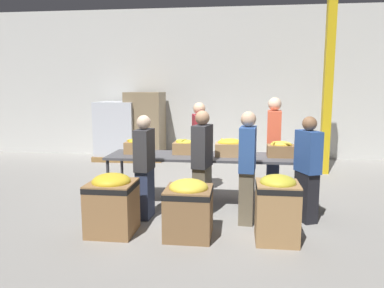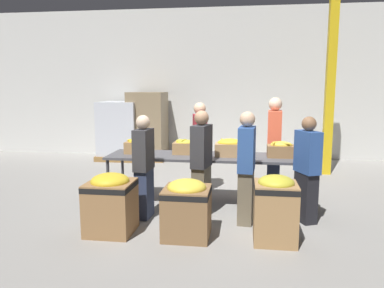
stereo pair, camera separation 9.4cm
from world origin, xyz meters
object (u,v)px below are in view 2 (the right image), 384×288
banana_box_3 (281,149)px  support_pillar (330,83)px  donation_bin_2 (275,207)px  donation_bin_0 (111,201)px  donation_bin_1 (187,207)px  pallet_stack_1 (121,131)px  volunteer_2 (246,168)px  banana_box_1 (185,147)px  sorting_table (205,158)px  pallet_stack_0 (148,126)px  volunteer_3 (274,147)px  volunteer_5 (144,167)px  volunteer_4 (201,164)px  banana_box_2 (230,147)px  volunteer_0 (307,170)px  banana_box_0 (137,146)px  volunteer_1 (200,148)px

banana_box_3 → support_pillar: (1.22, 2.47, 1.07)m
banana_box_3 → donation_bin_2: size_ratio=0.51×
donation_bin_0 → donation_bin_1: bearing=0.0°
donation_bin_0 → pallet_stack_1: 5.26m
volunteer_2 → donation_bin_0: size_ratio=1.97×
banana_box_1 → pallet_stack_1: 4.19m
sorting_table → pallet_stack_0: size_ratio=1.78×
donation_bin_0 → volunteer_3: bearing=43.2°
volunteer_3 → donation_bin_1: size_ratio=2.29×
donation_bin_1 → pallet_stack_0: (-1.84, 5.09, 0.48)m
volunteer_5 → volunteer_4: bearing=-73.5°
banana_box_2 → volunteer_0: volunteer_0 is taller
volunteer_4 → donation_bin_2: (1.02, -0.82, -0.33)m
donation_bin_1 → sorting_table: bearing=87.0°
banana_box_0 → banana_box_2: bearing=-1.5°
volunteer_2 → donation_bin_0: (-1.76, -0.62, -0.36)m
donation_bin_2 → banana_box_3: bearing=82.6°
volunteer_1 → donation_bin_0: 2.38m
sorting_table → support_pillar: support_pillar is taller
volunteer_4 → volunteer_5: 0.85m
donation_bin_0 → banana_box_2: bearing=43.5°
banana_box_0 → volunteer_2: bearing=-25.0°
volunteer_3 → volunteer_4: (-1.14, -1.30, -0.08)m
volunteer_3 → volunteer_4: 1.73m
volunteer_3 → pallet_stack_1: size_ratio=1.14×
volunteer_2 → banana_box_0: bearing=70.8°
sorting_table → donation_bin_0: size_ratio=3.94×
donation_bin_0 → donation_bin_1: 1.02m
sorting_table → pallet_stack_1: bearing=126.3°
volunteer_2 → volunteer_3: bearing=-12.3°
volunteer_2 → sorting_table: bearing=45.5°
banana_box_2 → volunteer_0: (1.11, -0.64, -0.20)m
sorting_table → volunteer_1: volunteer_1 is taller
volunteer_0 → volunteer_1: (-1.69, 1.38, 0.06)m
support_pillar → volunteer_0: bearing=-106.4°
volunteer_0 → volunteer_5: volunteer_5 is taller
pallet_stack_0 → pallet_stack_1: (-0.73, -0.07, -0.12)m
banana_box_1 → pallet_stack_0: (-1.58, 3.56, -0.05)m
volunteer_2 → volunteer_4: 0.68m
volunteer_0 → donation_bin_2: (-0.49, -0.78, -0.30)m
banana_box_2 → volunteer_1: (-0.58, 0.74, -0.14)m
donation_bin_0 → pallet_stack_0: pallet_stack_0 is taller
volunteer_2 → donation_bin_2: size_ratio=1.87×
volunteer_1 → banana_box_0: bearing=-68.1°
banana_box_3 → support_pillar: 2.95m
volunteer_5 → pallet_stack_1: (-1.83, 4.38, -0.00)m
volunteer_3 → support_pillar: 2.49m
volunteer_5 → banana_box_1: bearing=-23.7°
volunteer_2 → volunteer_4: volunteer_2 is taller
volunteer_4 → support_pillar: support_pillar is taller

